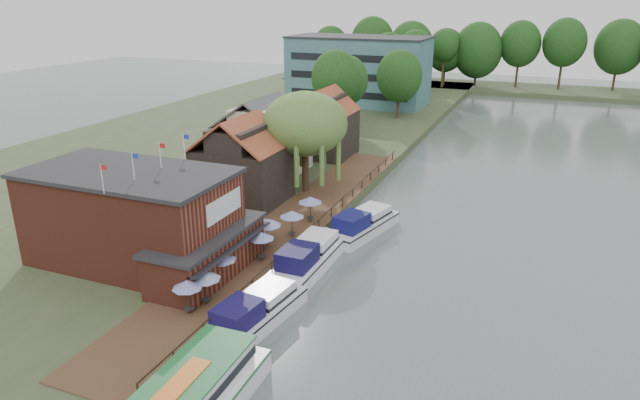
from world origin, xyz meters
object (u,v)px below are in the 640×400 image
at_px(willow, 305,143).
at_px(umbrella_2, 221,268).
at_px(umbrella_3, 261,246).
at_px(cruiser_2, 363,221).
at_px(hotel_block, 359,70).
at_px(umbrella_4, 267,233).
at_px(cottage_b, 263,135).
at_px(cottage_a, 242,160).
at_px(umbrella_1, 205,288).
at_px(cruiser_1, 308,253).
at_px(cottage_c, 325,122).
at_px(cruiser_0, 255,308).
at_px(umbrella_5, 292,224).
at_px(umbrella_0, 188,297).
at_px(pub, 154,220).
at_px(umbrella_6, 310,209).

xyz_separation_m(willow, umbrella_2, (2.66, -20.88, -3.93)).
height_order(umbrella_3, cruiser_2, umbrella_3).
bearing_deg(hotel_block, umbrella_4, -77.67).
distance_m(cottage_b, umbrella_2, 27.96).
relative_size(cottage_a, umbrella_1, 3.62).
relative_size(willow, umbrella_2, 4.39).
bearing_deg(cruiser_1, cruiser_2, 78.55).
height_order(cottage_c, cruiser_0, cottage_c).
relative_size(umbrella_5, cruiser_0, 0.24).
height_order(hotel_block, umbrella_3, hotel_block).
bearing_deg(willow, cottage_a, -131.99).
bearing_deg(umbrella_5, umbrella_0, -93.98).
bearing_deg(cottage_c, umbrella_4, -77.49).
distance_m(cottage_b, umbrella_0, 32.03).
bearing_deg(pub, cruiser_2, 49.62).
height_order(umbrella_4, cruiser_1, umbrella_4).
xyz_separation_m(hotel_block, cottage_a, (7.00, -56.00, -1.90)).
xyz_separation_m(umbrella_6, cruiser_0, (2.73, -15.40, -1.08)).
xyz_separation_m(pub, umbrella_2, (6.16, -0.88, -2.36)).
bearing_deg(umbrella_0, umbrella_4, 90.87).
bearing_deg(cottage_a, umbrella_4, -51.28).
relative_size(cruiser_0, cruiser_2, 1.00).
height_order(cottage_a, umbrella_6, cottage_a).
height_order(cottage_c, umbrella_2, cottage_c).
xyz_separation_m(cottage_c, umbrella_1, (6.72, -37.72, -2.96)).
height_order(cottage_a, cottage_b, same).
distance_m(hotel_block, umbrella_6, 60.91).
bearing_deg(umbrella_2, cottage_b, 111.43).
bearing_deg(willow, umbrella_4, -79.04).
height_order(umbrella_0, cruiser_1, umbrella_0).
relative_size(cottage_a, umbrella_6, 3.62).
relative_size(willow, cruiser_0, 1.05).
distance_m(hotel_block, cottage_b, 46.21).
xyz_separation_m(cottage_c, cruiser_0, (10.08, -37.13, -4.05)).
height_order(umbrella_5, cruiser_2, umbrella_5).
xyz_separation_m(cottage_c, cruiser_2, (11.80, -20.13, -4.04)).
xyz_separation_m(cottage_c, umbrella_6, (7.36, -21.74, -2.96)).
bearing_deg(umbrella_6, cottage_c, 108.70).
relative_size(umbrella_6, cruiser_1, 0.23).
xyz_separation_m(cottage_b, umbrella_0, (10.38, -30.15, -2.96)).
bearing_deg(pub, umbrella_4, 44.05).
xyz_separation_m(hotel_block, umbrella_5, (15.33, -62.54, -4.86)).
relative_size(umbrella_1, umbrella_2, 1.00).
xyz_separation_m(cottage_c, umbrella_0, (6.38, -39.15, -2.96)).
relative_size(umbrella_4, cruiser_0, 0.25).
xyz_separation_m(willow, umbrella_0, (2.88, -25.15, -3.93)).
xyz_separation_m(cottage_a, umbrella_2, (7.16, -15.88, -2.96)).
bearing_deg(willow, cruiser_2, -36.44).
height_order(cottage_c, umbrella_4, cottage_c).
height_order(willow, umbrella_3, willow).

